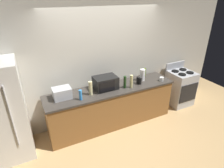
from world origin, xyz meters
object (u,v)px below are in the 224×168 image
at_px(microwave, 105,83).
at_px(bottle_olive_oil, 144,72).
at_px(bottle_spray_cleaner, 81,95).
at_px(mug_white, 162,79).
at_px(refrigerator, 3,113).
at_px(bottle_hand_soap, 91,88).
at_px(cordless_phone, 139,81).
at_px(bottle_vinegar, 131,81).
at_px(bottle_wine, 125,82).
at_px(paper_towel_roll, 142,75).
at_px(toaster_oven, 62,93).
at_px(stove_range, 180,88).

xyz_separation_m(microwave, bottle_olive_oil, (1.12, 0.19, -0.04)).
bearing_deg(bottle_spray_cleaner, mug_white, -0.14).
distance_m(refrigerator, bottle_hand_soap, 1.56).
xyz_separation_m(cordless_phone, bottle_vinegar, (-0.25, -0.08, 0.07)).
distance_m(bottle_hand_soap, bottle_spray_cleaner, 0.26).
bearing_deg(bottle_vinegar, mug_white, -1.29).
bearing_deg(bottle_wine, bottle_hand_soap, 177.06).
relative_size(refrigerator, cordless_phone, 12.00).
relative_size(paper_towel_roll, bottle_olive_oil, 1.39).
height_order(refrigerator, mug_white, refrigerator).
distance_m(refrigerator, toaster_oven, 1.02).
bearing_deg(stove_range, mug_white, -168.45).
distance_m(cordless_phone, bottle_olive_oil, 0.48).
bearing_deg(bottle_hand_soap, bottle_spray_cleaner, -156.89).
relative_size(microwave, paper_towel_roll, 1.78).
relative_size(microwave, toaster_oven, 1.41).
relative_size(bottle_vinegar, bottle_spray_cleaner, 1.40).
height_order(paper_towel_roll, bottle_olive_oil, paper_towel_roll).
relative_size(refrigerator, paper_towel_roll, 6.67).
height_order(bottle_wine, bottle_olive_oil, bottle_wine).
relative_size(cordless_phone, bottle_hand_soap, 0.53).
xyz_separation_m(refrigerator, bottle_hand_soap, (1.55, -0.06, 0.14)).
bearing_deg(paper_towel_roll, mug_white, -29.44).
height_order(microwave, paper_towel_roll, same).
xyz_separation_m(bottle_olive_oil, mug_white, (0.19, -0.41, -0.05)).
bearing_deg(microwave, paper_towel_roll, 0.14).
bearing_deg(refrigerator, paper_towel_roll, 1.01).
height_order(paper_towel_roll, bottle_wine, paper_towel_roll).
bearing_deg(bottle_spray_cleaner, bottle_hand_soap, 23.11).
relative_size(bottle_wine, bottle_olive_oil, 1.38).
height_order(bottle_hand_soap, bottle_spray_cleaner, bottle_hand_soap).
relative_size(refrigerator, stove_range, 1.67).
xyz_separation_m(refrigerator, bottle_vinegar, (2.43, -0.15, 0.14)).
height_order(refrigerator, bottle_wine, refrigerator).
height_order(toaster_oven, bottle_wine, bottle_wine).
relative_size(stove_range, microwave, 2.25).
distance_m(bottle_spray_cleaner, mug_white, 1.92).
bearing_deg(cordless_phone, mug_white, -17.54).
bearing_deg(bottle_olive_oil, microwave, -170.26).
relative_size(toaster_oven, cordless_phone, 2.27).
height_order(stove_range, cordless_phone, stove_range).
bearing_deg(bottle_hand_soap, paper_towel_roll, 4.89).
bearing_deg(bottle_olive_oil, stove_range, -13.39).
bearing_deg(paper_towel_roll, stove_range, -2.39).
relative_size(bottle_hand_soap, bottle_olive_oil, 1.46).
relative_size(microwave, bottle_wine, 1.79).
bearing_deg(microwave, bottle_vinegar, -21.15).
bearing_deg(bottle_vinegar, microwave, 158.85).
bearing_deg(toaster_oven, paper_towel_roll, -0.31).
relative_size(bottle_hand_soap, bottle_spray_cleaner, 1.40).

